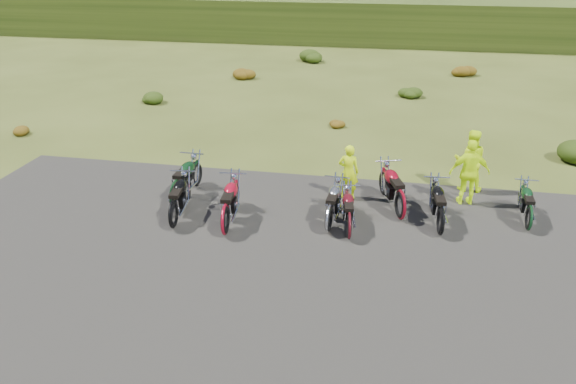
% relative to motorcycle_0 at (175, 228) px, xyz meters
% --- Properties ---
extents(ground, '(300.00, 300.00, 0.00)m').
position_rel_motorcycle_0_xyz_m(ground, '(3.49, 0.15, 0.00)').
color(ground, '#3C4416').
rests_on(ground, ground).
extents(gravel_pad, '(20.00, 12.00, 0.04)m').
position_rel_motorcycle_0_xyz_m(gravel_pad, '(3.49, -1.85, 0.00)').
color(gravel_pad, black).
rests_on(gravel_pad, ground).
extents(hill_slope, '(300.00, 45.97, 9.37)m').
position_rel_motorcycle_0_xyz_m(hill_slope, '(3.49, 50.15, 0.00)').
color(hill_slope, '#273B13').
rests_on(hill_slope, ground).
extents(shrub_0, '(0.77, 0.77, 0.45)m').
position_rel_motorcycle_0_xyz_m(shrub_0, '(-8.51, 6.15, 0.23)').
color(shrub_0, '#683A0D').
rests_on(shrub_0, ground).
extents(shrub_1, '(1.03, 1.03, 0.61)m').
position_rel_motorcycle_0_xyz_m(shrub_1, '(-5.61, 11.45, 0.31)').
color(shrub_1, '#1E380E').
rests_on(shrub_1, ground).
extents(shrub_2, '(1.30, 1.30, 0.77)m').
position_rel_motorcycle_0_xyz_m(shrub_2, '(-2.71, 16.75, 0.38)').
color(shrub_2, '#683A0D').
rests_on(shrub_2, ground).
extents(shrub_3, '(1.56, 1.56, 0.92)m').
position_rel_motorcycle_0_xyz_m(shrub_3, '(0.19, 22.05, 0.46)').
color(shrub_3, '#1E380E').
rests_on(shrub_3, ground).
extents(shrub_4, '(0.77, 0.77, 0.45)m').
position_rel_motorcycle_0_xyz_m(shrub_4, '(3.09, 9.35, 0.23)').
color(shrub_4, '#683A0D').
rests_on(shrub_4, ground).
extents(shrub_5, '(1.03, 1.03, 0.61)m').
position_rel_motorcycle_0_xyz_m(shrub_5, '(5.99, 14.65, 0.31)').
color(shrub_5, '#1E380E').
rests_on(shrub_5, ground).
extents(shrub_6, '(1.30, 1.30, 0.77)m').
position_rel_motorcycle_0_xyz_m(shrub_6, '(8.89, 19.95, 0.38)').
color(shrub_6, '#683A0D').
rests_on(shrub_6, ground).
extents(motorcycle_0, '(0.97, 2.22, 1.12)m').
position_rel_motorcycle_0_xyz_m(motorcycle_0, '(0.00, 0.00, 0.00)').
color(motorcycle_0, black).
rests_on(motorcycle_0, ground).
extents(motorcycle_1, '(0.98, 2.31, 1.18)m').
position_rel_motorcycle_0_xyz_m(motorcycle_1, '(1.41, -0.08, 0.00)').
color(motorcycle_1, maroon).
rests_on(motorcycle_1, ground).
extents(motorcycle_2, '(0.83, 2.29, 1.19)m').
position_rel_motorcycle_0_xyz_m(motorcycle_2, '(-0.36, 1.13, 0.00)').
color(motorcycle_2, black).
rests_on(motorcycle_2, ground).
extents(motorcycle_3, '(0.79, 2.09, 1.08)m').
position_rel_motorcycle_0_xyz_m(motorcycle_3, '(3.95, 0.53, 0.00)').
color(motorcycle_3, '#9D9DA1').
rests_on(motorcycle_3, ground).
extents(motorcycle_4, '(0.91, 1.99, 1.01)m').
position_rel_motorcycle_0_xyz_m(motorcycle_4, '(4.48, 0.28, 0.00)').
color(motorcycle_4, '#4C0C14').
rests_on(motorcycle_4, ground).
extents(motorcycle_5, '(0.90, 2.17, 1.11)m').
position_rel_motorcycle_0_xyz_m(motorcycle_5, '(6.72, 0.92, 0.00)').
color(motorcycle_5, black).
rests_on(motorcycle_5, ground).
extents(motorcycle_6, '(1.44, 2.42, 1.20)m').
position_rel_motorcycle_0_xyz_m(motorcycle_6, '(5.71, 1.62, 0.00)').
color(motorcycle_6, maroon).
rests_on(motorcycle_6, ground).
extents(motorcycle_7, '(0.69, 1.90, 0.99)m').
position_rel_motorcycle_0_xyz_m(motorcycle_7, '(8.95, 1.60, 0.00)').
color(motorcycle_7, '#0E3216').
rests_on(motorcycle_7, ground).
extents(person_middle, '(0.60, 0.41, 1.60)m').
position_rel_motorcycle_0_xyz_m(person_middle, '(4.22, 2.68, 0.80)').
color(person_middle, '#CFF40C').
rests_on(person_middle, ground).
extents(person_right_a, '(0.91, 0.72, 1.85)m').
position_rel_motorcycle_0_xyz_m(person_right_a, '(7.64, 3.94, 0.92)').
color(person_right_a, '#CFF40C').
rests_on(person_right_a, ground).
extents(person_right_b, '(1.15, 0.60, 1.87)m').
position_rel_motorcycle_0_xyz_m(person_right_b, '(7.53, 2.95, 0.94)').
color(person_right_b, '#CFF40C').
rests_on(person_right_b, ground).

